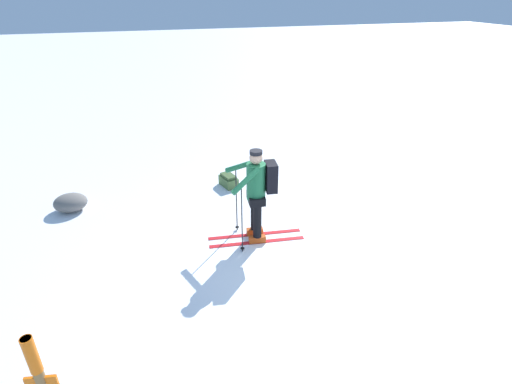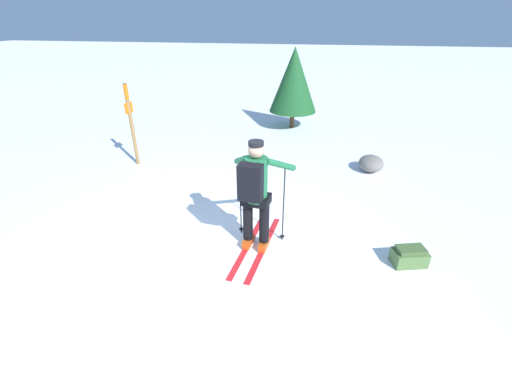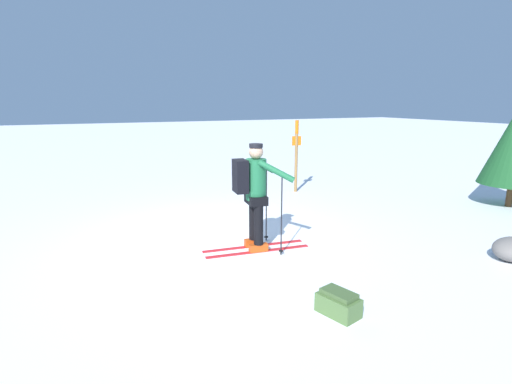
% 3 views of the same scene
% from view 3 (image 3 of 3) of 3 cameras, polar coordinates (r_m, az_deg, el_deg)
% --- Properties ---
extents(ground_plane, '(80.00, 80.00, 0.00)m').
position_cam_3_polar(ground_plane, '(7.15, -5.52, -6.49)').
color(ground_plane, white).
extents(skier, '(1.75, 0.98, 1.72)m').
position_cam_3_polar(skier, '(6.29, -0.25, 0.34)').
color(skier, red).
rests_on(skier, ground_plane).
extents(dropped_backpack, '(0.39, 0.53, 0.28)m').
position_cam_3_polar(dropped_backpack, '(4.76, 11.69, -15.34)').
color(dropped_backpack, '#4C6B38').
rests_on(dropped_backpack, ground_plane).
extents(trail_marker, '(0.24, 0.09, 1.88)m').
position_cam_3_polar(trail_marker, '(10.51, 5.79, 5.98)').
color(trail_marker, olive).
rests_on(trail_marker, ground_plane).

